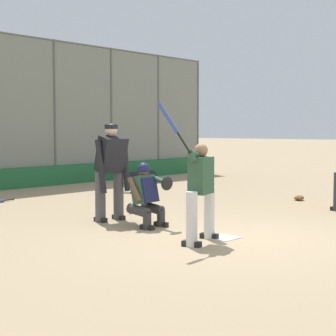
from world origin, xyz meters
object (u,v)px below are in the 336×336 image
(baseball_loose, at_px, (130,212))
(equipment_bag_dugout_side, at_px, (141,176))
(spare_bat_third_base_side, at_px, (125,192))
(batter_at_plate, at_px, (200,189))
(fielding_glove_on_dirt, at_px, (299,198))
(spare_bat_near_backstop, at_px, (127,184))
(catcher_behind_plate, at_px, (147,194))
(umpire_home, at_px, (111,169))

(baseball_loose, xyz_separation_m, equipment_bag_dugout_side, (-5.27, -4.80, 0.12))
(spare_bat_third_base_side, bearing_deg, batter_at_plate, 140.01)
(batter_at_plate, distance_m, fielding_glove_on_dirt, 5.66)
(spare_bat_near_backstop, height_order, fielding_glove_on_dirt, fielding_glove_on_dirt)
(catcher_behind_plate, bearing_deg, spare_bat_near_backstop, -136.17)
(batter_at_plate, relative_size, spare_bat_third_base_side, 2.29)
(umpire_home, bearing_deg, spare_bat_third_base_side, -131.94)
(umpire_home, height_order, baseball_loose, umpire_home)
(spare_bat_third_base_side, relative_size, equipment_bag_dugout_side, 0.66)
(batter_at_plate, bearing_deg, umpire_home, -115.75)
(spare_bat_third_base_side, bearing_deg, umpire_home, 127.12)
(catcher_behind_plate, xyz_separation_m, baseball_loose, (-0.87, -1.29, -0.54))
(baseball_loose, bearing_deg, spare_bat_near_backstop, -134.06)
(fielding_glove_on_dirt, relative_size, baseball_loose, 4.32)
(spare_bat_near_backstop, bearing_deg, baseball_loose, 165.19)
(catcher_behind_plate, xyz_separation_m, spare_bat_third_base_side, (-3.34, -3.96, -0.54))
(baseball_loose, bearing_deg, batter_at_plate, 64.68)
(umpire_home, relative_size, baseball_loose, 24.04)
(batter_at_plate, xyz_separation_m, spare_bat_third_base_side, (-3.78, -5.45, -0.77))
(baseball_loose, bearing_deg, spare_bat_third_base_side, -132.79)
(spare_bat_near_backstop, xyz_separation_m, fielding_glove_on_dirt, (-0.09, 5.69, 0.02))
(batter_at_plate, height_order, baseball_loose, batter_at_plate)
(catcher_behind_plate, relative_size, baseball_loose, 15.03)
(batter_at_plate, relative_size, spare_bat_near_backstop, 2.70)
(spare_bat_near_backstop, xyz_separation_m, spare_bat_third_base_side, (1.59, 1.53, 0.00))
(spare_bat_third_base_side, bearing_deg, catcher_behind_plate, 134.62)
(catcher_behind_plate, xyz_separation_m, equipment_bag_dugout_side, (-6.15, -6.10, -0.42))
(umpire_home, distance_m, spare_bat_near_backstop, 6.73)
(umpire_home, bearing_deg, spare_bat_near_backstop, -131.45)
(catcher_behind_plate, xyz_separation_m, spare_bat_near_backstop, (-4.93, -5.49, -0.54))
(umpire_home, bearing_deg, equipment_bag_dugout_side, -134.16)
(batter_at_plate, xyz_separation_m, baseball_loose, (-1.32, -2.78, -0.77))
(batter_at_plate, distance_m, catcher_behind_plate, 1.57)
(spare_bat_third_base_side, distance_m, baseball_loose, 3.63)
(catcher_behind_plate, distance_m, fielding_glove_on_dirt, 5.05)
(spare_bat_third_base_side, relative_size, fielding_glove_on_dirt, 2.83)
(spare_bat_near_backstop, relative_size, baseball_loose, 10.39)
(umpire_home, distance_m, fielding_glove_on_dirt, 5.19)
(spare_bat_third_base_side, distance_m, equipment_bag_dugout_side, 3.53)
(spare_bat_near_backstop, relative_size, spare_bat_third_base_side, 0.85)
(umpire_home, height_order, equipment_bag_dugout_side, umpire_home)
(fielding_glove_on_dirt, distance_m, equipment_bag_dugout_side, 6.41)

